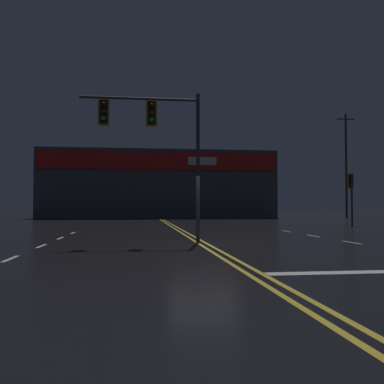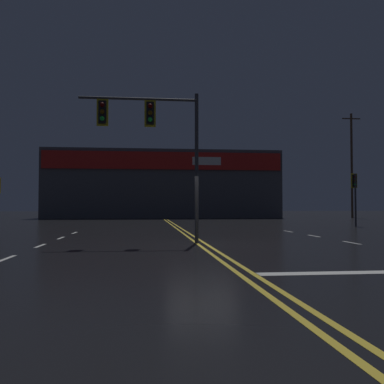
% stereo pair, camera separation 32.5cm
% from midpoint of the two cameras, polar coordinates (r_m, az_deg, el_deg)
% --- Properties ---
extents(ground_plane, '(200.00, 200.00, 0.00)m').
position_cam_midpoint_polar(ground_plane, '(15.55, 0.98, -6.98)').
color(ground_plane, black).
extents(road_markings, '(16.83, 60.00, 0.01)m').
position_cam_midpoint_polar(road_markings, '(14.35, 6.63, -7.38)').
color(road_markings, gold).
rests_on(road_markings, ground).
extents(traffic_signal_median, '(4.43, 0.36, 5.61)m').
position_cam_midpoint_polar(traffic_signal_median, '(16.09, -6.13, 8.50)').
color(traffic_signal_median, '#38383D').
rests_on(traffic_signal_median, ground).
extents(traffic_signal_corner_northeast, '(0.42, 0.36, 3.59)m').
position_cam_midpoint_polar(traffic_signal_corner_northeast, '(31.05, 20.16, 0.56)').
color(traffic_signal_corner_northeast, '#38383D').
rests_on(traffic_signal_corner_northeast, ground).
extents(building_backdrop, '(26.88, 10.23, 7.74)m').
position_cam_midpoint_polar(building_backdrop, '(52.21, -4.76, 0.88)').
color(building_backdrop, '#4C4C51').
rests_on(building_backdrop, ground).
extents(utility_pole_row, '(46.02, 0.26, 12.26)m').
position_cam_midpoint_polar(utility_pole_row, '(47.93, -3.79, 3.88)').
color(utility_pole_row, '#4C3828').
rests_on(utility_pole_row, ground).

